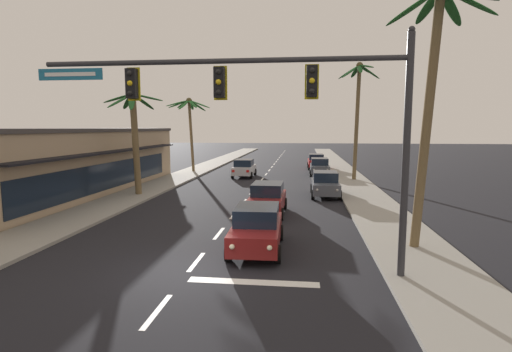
% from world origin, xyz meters
% --- Properties ---
extents(ground_plane, '(220.00, 220.00, 0.00)m').
position_xyz_m(ground_plane, '(0.00, 0.00, 0.00)').
color(ground_plane, black).
extents(sidewalk_right, '(3.20, 110.00, 0.14)m').
position_xyz_m(sidewalk_right, '(7.80, 20.00, 0.07)').
color(sidewalk_right, gray).
rests_on(sidewalk_right, ground).
extents(sidewalk_left, '(3.20, 110.00, 0.14)m').
position_xyz_m(sidewalk_left, '(-7.80, 20.00, 0.07)').
color(sidewalk_left, gray).
rests_on(sidewalk_left, ground).
extents(lane_markings, '(4.28, 89.42, 0.01)m').
position_xyz_m(lane_markings, '(0.41, 20.80, 0.00)').
color(lane_markings, silver).
rests_on(lane_markings, ground).
extents(traffic_signal_mast, '(11.66, 0.41, 7.55)m').
position_xyz_m(traffic_signal_mast, '(2.91, 0.13, 5.41)').
color(traffic_signal_mast, '#2D2D33').
rests_on(traffic_signal_mast, ground).
extents(sedan_lead_at_stop_bar, '(2.02, 4.48, 1.68)m').
position_xyz_m(sedan_lead_at_stop_bar, '(1.93, 2.67, 0.85)').
color(sedan_lead_at_stop_bar, maroon).
rests_on(sedan_lead_at_stop_bar, ground).
extents(sedan_third_in_queue, '(2.01, 4.48, 1.68)m').
position_xyz_m(sedan_third_in_queue, '(1.77, 9.12, 0.85)').
color(sedan_third_in_queue, maroon).
rests_on(sedan_third_in_queue, ground).
extents(sedan_oncoming_far, '(1.99, 4.47, 1.68)m').
position_xyz_m(sedan_oncoming_far, '(-1.89, 25.24, 0.85)').
color(sedan_oncoming_far, silver).
rests_on(sedan_oncoming_far, ground).
extents(sedan_parked_nearest_kerb, '(1.95, 4.45, 1.68)m').
position_xyz_m(sedan_parked_nearest_kerb, '(5.19, 15.21, 0.85)').
color(sedan_parked_nearest_kerb, '#4C515B').
rests_on(sedan_parked_nearest_kerb, ground).
extents(sedan_parked_mid_kerb, '(2.00, 4.47, 1.68)m').
position_xyz_m(sedan_parked_mid_kerb, '(5.16, 33.72, 0.85)').
color(sedan_parked_mid_kerb, red).
rests_on(sedan_parked_mid_kerb, ground).
extents(sedan_parked_far_kerb, '(1.96, 4.46, 1.68)m').
position_xyz_m(sedan_parked_far_kerb, '(5.30, 27.45, 0.85)').
color(sedan_parked_far_kerb, '#4C515B').
rests_on(sedan_parked_far_kerb, ground).
extents(palm_left_second, '(4.20, 3.66, 7.16)m').
position_xyz_m(palm_left_second, '(-7.71, 13.84, 4.75)').
color(palm_left_second, brown).
rests_on(palm_left_second, ground).
extents(palm_left_third, '(4.81, 4.71, 7.73)m').
position_xyz_m(palm_left_third, '(-8.08, 28.42, 6.05)').
color(palm_left_third, brown).
rests_on(palm_left_third, ground).
extents(palm_right_nearest, '(3.75, 3.96, 9.83)m').
position_xyz_m(palm_right_nearest, '(8.30, 3.35, 6.91)').
color(palm_right_nearest, brown).
rests_on(palm_right_nearest, ground).
extents(palm_right_third, '(3.61, 3.89, 10.23)m').
position_xyz_m(palm_right_third, '(8.31, 23.60, 7.21)').
color(palm_right_third, brown).
rests_on(palm_right_third, ground).
extents(storefront_strip_left, '(7.91, 25.38, 4.61)m').
position_xyz_m(storefront_strip_left, '(-12.94, 13.82, 2.31)').
color(storefront_strip_left, tan).
rests_on(storefront_strip_left, ground).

